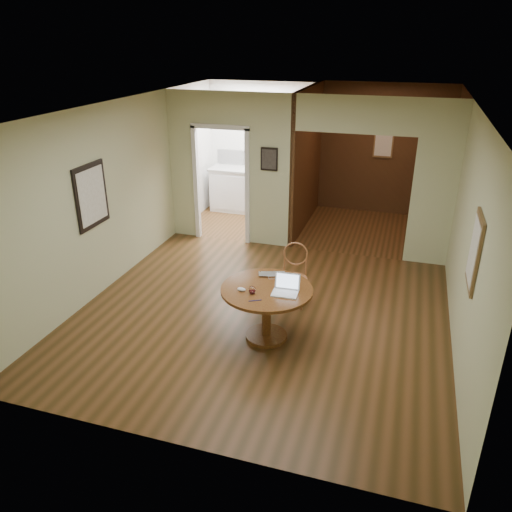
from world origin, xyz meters
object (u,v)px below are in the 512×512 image
(dining_table, at_px, (267,301))
(open_laptop, at_px, (286,287))
(closed_laptop, at_px, (272,276))
(chair, at_px, (294,271))

(dining_table, distance_m, open_laptop, 0.35)
(dining_table, bearing_deg, closed_laptop, 93.75)
(chair, height_order, open_laptop, open_laptop)
(chair, distance_m, closed_laptop, 0.73)
(closed_laptop, bearing_deg, chair, 59.56)
(dining_table, height_order, closed_laptop, closed_laptop)
(dining_table, xyz_separation_m, chair, (0.12, 1.00, -0.02))
(dining_table, bearing_deg, open_laptop, -5.12)
(dining_table, relative_size, closed_laptop, 3.31)
(open_laptop, bearing_deg, chair, 94.25)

